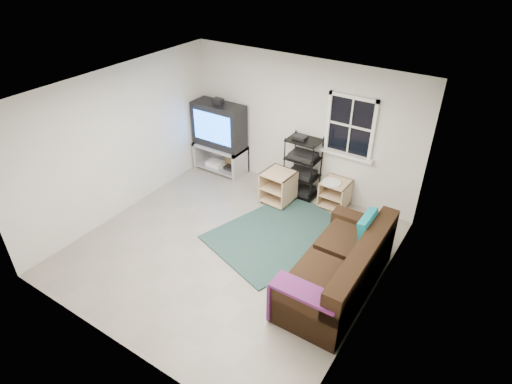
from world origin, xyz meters
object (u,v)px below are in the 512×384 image
Objects in this scene: av_rack at (302,171)px; side_table_right at (335,191)px; tv_unit at (220,132)px; side_table_left at (280,185)px; sofa at (339,270)px.

side_table_right is at bearing 0.48° from av_rack.
side_table_right is (0.70, 0.01, -0.22)m from av_rack.
side_table_right is (2.60, 0.06, -0.57)m from tv_unit.
tv_unit is at bearing 167.58° from side_table_left.
tv_unit is 0.73× the size of sofa.
sofa is at bearing -50.08° from av_rack.
sofa is (1.89, -1.54, 0.01)m from side_table_left.
av_rack is 0.52m from side_table_left.
av_rack is 2.56m from sofa.
av_rack is 2.19× the size of side_table_right.
side_table_left is (-0.25, -0.41, -0.19)m from av_rack.
av_rack is (1.90, 0.05, -0.35)m from tv_unit.
av_rack reaches higher than side_table_right.
side_table_right is at bearing 115.47° from sofa.
side_table_left is (1.65, -0.36, -0.54)m from tv_unit.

